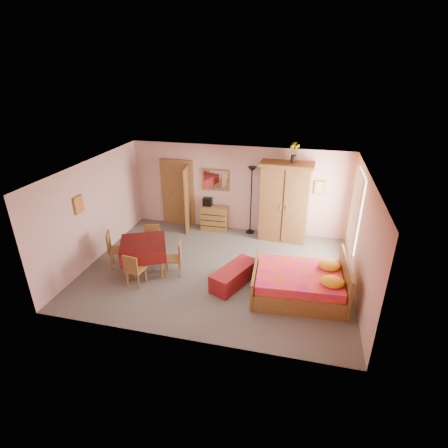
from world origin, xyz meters
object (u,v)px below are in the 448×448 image
(sunflower_vase, at_px, (294,153))
(chair_west, at_px, (118,249))
(bed, at_px, (299,277))
(chair_east, at_px, (173,258))
(chest_of_drawers, at_px, (214,218))
(bench, at_px, (234,276))
(stereo, at_px, (208,202))
(wall_mirror, at_px, (216,180))
(floor_lamp, at_px, (251,201))
(chair_north, at_px, (152,243))
(wardrobe, at_px, (284,202))
(dining_table, at_px, (144,256))
(chair_south, at_px, (136,269))

(sunflower_vase, xyz_separation_m, chair_west, (-4.07, -2.57, -2.09))
(bed, xyz_separation_m, chair_west, (-4.50, 0.20, 0.00))
(chair_east, bearing_deg, chair_west, 71.31)
(chest_of_drawers, xyz_separation_m, bench, (1.21, -2.77, -0.16))
(stereo, height_order, chair_east, stereo)
(chest_of_drawers, height_order, wall_mirror, wall_mirror)
(floor_lamp, xyz_separation_m, chair_north, (-2.27, -2.11, -0.59))
(wardrobe, bearing_deg, bench, -106.01)
(bed, bearing_deg, dining_table, 173.81)
(sunflower_vase, bearing_deg, bed, -81.22)
(chest_of_drawers, distance_m, wall_mirror, 1.19)
(wall_mirror, bearing_deg, dining_table, -113.18)
(chair_north, bearing_deg, bench, 148.20)
(chest_of_drawers, xyz_separation_m, chair_south, (-1.00, -3.32, 0.04))
(wall_mirror, relative_size, wardrobe, 0.38)
(dining_table, bearing_deg, wardrobe, 39.05)
(bed, relative_size, chair_south, 2.44)
(chair_east, bearing_deg, wall_mirror, -23.02)
(bench, relative_size, chair_north, 1.50)
(sunflower_vase, bearing_deg, chest_of_drawers, 177.92)
(bed, height_order, chair_east, bed)
(sunflower_vase, relative_size, dining_table, 0.51)
(wardrobe, xyz_separation_m, bed, (0.58, -2.74, -0.67))
(stereo, relative_size, wardrobe, 0.12)
(stereo, distance_m, chair_north, 2.35)
(chair_west, bearing_deg, chair_north, 108.04)
(floor_lamp, bearing_deg, wardrobe, -9.10)
(stereo, xyz_separation_m, chair_north, (-0.93, -2.11, -0.44))
(chair_south, bearing_deg, stereo, 84.10)
(chair_east, bearing_deg, floor_lamp, -44.29)
(chair_north, distance_m, chair_east, 1.05)
(sunflower_vase, relative_size, bench, 0.42)
(chair_north, bearing_deg, floor_lamp, -152.41)
(wall_mirror, xyz_separation_m, chair_south, (-1.00, -3.53, -1.13))
(stereo, relative_size, dining_table, 0.25)
(bench, xyz_separation_m, chair_west, (-3.03, 0.12, 0.25))
(sunflower_vase, bearing_deg, wardrobe, -167.72)
(wardrobe, xyz_separation_m, dining_table, (-3.18, -2.58, -0.75))
(bed, height_order, chair_west, chair_west)
(stereo, height_order, dining_table, stereo)
(chair_north, bearing_deg, chair_west, 26.17)
(sunflower_vase, height_order, bed, sunflower_vase)
(floor_lamp, distance_m, chair_west, 4.03)
(stereo, bearing_deg, bench, -62.91)
(chair_south, height_order, chair_east, chair_east)
(wall_mirror, bearing_deg, chair_east, -99.15)
(stereo, relative_size, chair_east, 0.30)
(chair_west, xyz_separation_m, chair_east, (1.49, -0.05, -0.02))
(wall_mirror, height_order, chair_east, wall_mirror)
(sunflower_vase, distance_m, chair_south, 5.07)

